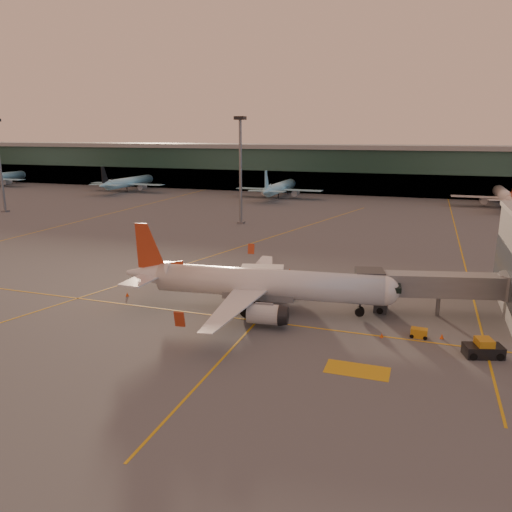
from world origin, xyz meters
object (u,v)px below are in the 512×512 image
(gpu_cart, at_px, (419,333))
(catering_truck, at_px, (263,280))
(main_airplane, at_px, (258,284))
(pushback_tug, at_px, (484,349))

(gpu_cart, bearing_deg, catering_truck, 163.21)
(main_airplane, distance_m, gpu_cart, 19.79)
(catering_truck, xyz_separation_m, gpu_cart, (20.41, -7.49, -1.99))
(main_airplane, xyz_separation_m, gpu_cart, (19.41, -2.55, -2.92))
(main_airplane, xyz_separation_m, catering_truck, (-1.00, 4.94, -0.93))
(main_airplane, height_order, gpu_cart, main_airplane)
(pushback_tug, bearing_deg, catering_truck, 141.73)
(catering_truck, relative_size, gpu_cart, 3.31)
(main_airplane, height_order, pushback_tug, main_airplane)
(gpu_cart, xyz_separation_m, pushback_tug, (6.20, -2.94, 0.26))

